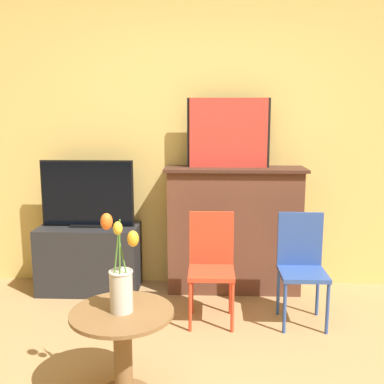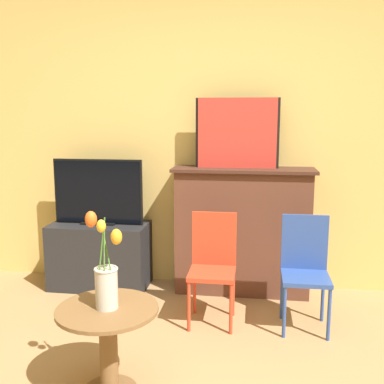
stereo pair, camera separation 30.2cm
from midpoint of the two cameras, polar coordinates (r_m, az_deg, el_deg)
The scene contains 9 objects.
wall_back at distance 3.85m, azimuth -0.98°, elevation 7.95°, with size 8.00×0.06×2.70m.
fireplace_mantel at distance 3.77m, azimuth 3.07°, elevation -4.60°, with size 1.15×0.36×1.05m.
painting at distance 3.66m, azimuth 2.28°, elevation 7.50°, with size 0.67×0.03×0.56m.
tv_stand at distance 3.95m, azimuth -15.03°, elevation -8.16°, with size 0.82×0.41×0.56m.
tv_monitor at distance 3.83m, azimuth -15.37°, elevation -0.33°, with size 0.76×0.12×0.55m.
chair_red at distance 3.25m, azimuth -0.20°, elevation -8.70°, with size 0.32×0.32×0.78m.
chair_blue at distance 3.29m, azimuth 11.18°, elevation -8.67°, with size 0.32×0.32×0.78m.
side_table at distance 2.49m, azimuth -12.43°, elevation -18.15°, with size 0.53×0.53×0.49m.
vase_tulips at distance 2.34m, azimuth -12.77°, elevation -10.80°, with size 0.18×0.14×0.52m.
Camera 1 is at (0.07, -1.72, 1.48)m, focal length 42.00 mm.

